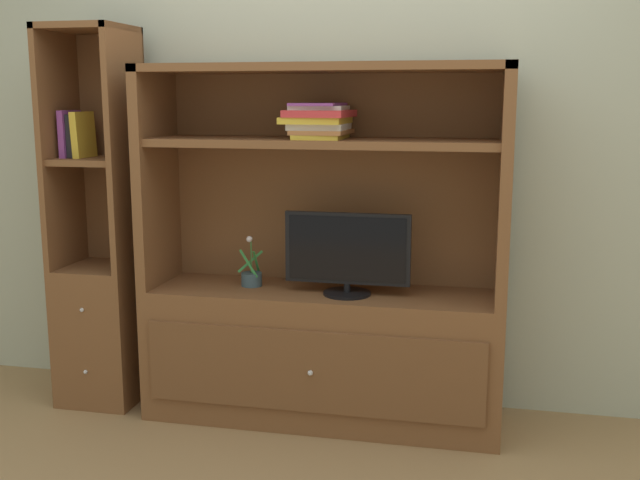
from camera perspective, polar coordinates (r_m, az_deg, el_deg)
name	(u,v)px	position (r m, az deg, el deg)	size (l,w,h in m)	color
ground_plane	(303,454)	(3.41, -1.31, -15.76)	(8.00, 8.00, 0.00)	#99754C
painted_rear_wall	(337,121)	(3.79, 1.32, 8.90)	(6.00, 0.10, 2.80)	#ADB29E
media_console	(323,312)	(3.59, 0.20, -5.46)	(1.67, 0.49, 1.66)	brown
tv_monitor	(347,253)	(3.44, 2.06, -1.00)	(0.58, 0.22, 0.38)	black
potted_plant	(252,277)	(3.65, -5.17, -2.79)	(0.12, 0.12, 0.24)	#384C56
magazine_stack	(319,121)	(3.44, -0.06, 8.94)	(0.31, 0.34, 0.16)	gold
bookshelf_tall	(102,277)	(3.95, -16.07, -2.71)	(0.38, 0.40, 1.85)	brown
upright_book_row	(77,135)	(3.89, -17.79, 7.54)	(0.11, 0.18, 0.23)	purple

